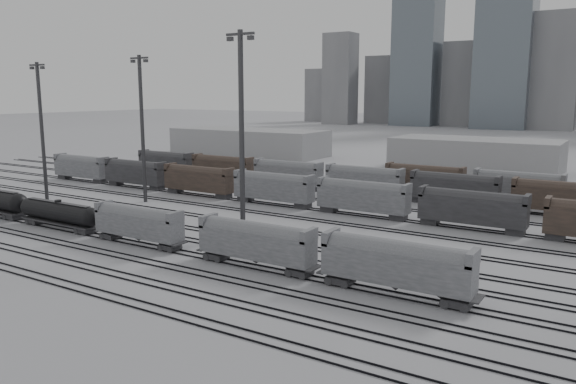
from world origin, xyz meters
The scene contains 16 objects.
ground centered at (0.00, 0.00, 0.00)m, with size 900.00×900.00×0.00m, color silver.
tracks centered at (0.00, 17.50, 0.08)m, with size 220.00×71.50×0.16m.
tank_car_b centered at (-25.48, 1.00, 2.33)m, with size 16.27×2.71×4.02m.
hopper_car_a centered at (-9.32, 1.00, 2.98)m, with size 13.49×2.68×4.82m.
hopper_car_b centered at (9.14, 1.00, 3.15)m, with size 14.24×2.83×5.09m.
hopper_car_c centered at (25.60, 1.00, 3.30)m, with size 14.92×2.96×5.34m.
light_mast_a centered at (-45.63, 13.09, 13.03)m, with size 3.93×0.63×24.56m.
light_mast_b centered at (-29.87, 21.91, 13.64)m, with size 4.11×0.66×25.71m.
light_mast_c centered at (-0.27, 11.25, 14.46)m, with size 4.36×0.70×27.26m.
bg_string_near centered at (8.00, 32.00, 2.80)m, with size 151.00×3.00×5.60m.
bg_string_mid centered at (18.00, 48.00, 2.80)m, with size 151.00×3.00×5.60m.
bg_string_far centered at (35.50, 56.00, 2.80)m, with size 66.00×3.00×5.60m.
warehouse_left centered at (-60.00, 95.00, 4.00)m, with size 50.00×18.00×8.00m, color #A3A3A6.
warehouse_mid centered at (10.00, 95.00, 4.00)m, with size 40.00×18.00×8.00m, color #A3A3A6.
skyline centered at (10.84, 280.00, 34.73)m, with size 316.00×22.40×95.00m.
crane_left centered at (-28.74, 305.00, 57.39)m, with size 42.00×1.80×100.00m.
Camera 1 is at (44.13, -48.36, 19.33)m, focal length 35.00 mm.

